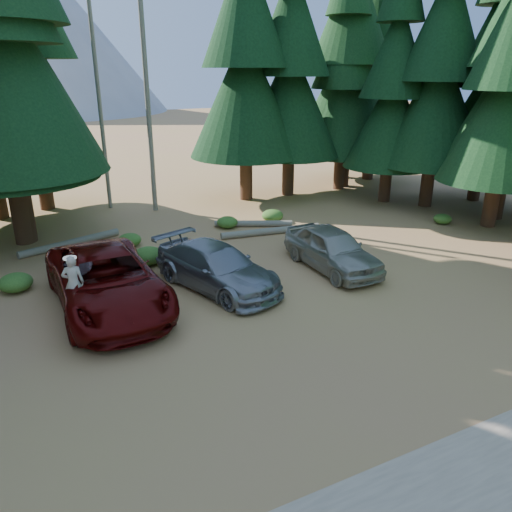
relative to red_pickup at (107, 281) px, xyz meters
The scene contains 19 objects.
ground 5.52m from the red_pickup, 49.11° to the right, with size 160.00×160.00×0.00m, color tan.
forest_belt_north 11.48m from the red_pickup, 71.85° to the left, with size 36.00×7.00×22.00m, color black, non-canonical shape.
snag_front 12.37m from the red_pickup, 67.18° to the left, with size 0.24×0.24×12.00m, color gray.
snag_back 12.80m from the red_pickup, 78.73° to the left, with size 0.20×0.20×10.00m, color gray.
mountain_peak 84.95m from the red_pickup, 89.33° to the left, with size 48.00×50.00×28.00m.
red_pickup is the anchor object (origin of this frame).
silver_minivan_center 3.52m from the red_pickup, ahead, with size 2.03×4.99×1.45m, color gray.
silver_minivan_right 7.91m from the red_pickup, ahead, with size 1.80×4.48×1.53m, color #A9A596.
frisbee_player 1.37m from the red_pickup, 142.01° to the right, with size 0.65×0.50×1.60m.
log_left 6.43m from the red_pickup, 92.77° to the left, with size 0.30×0.30×4.26m, color gray.
log_mid 9.42m from the red_pickup, 35.82° to the left, with size 0.29×0.29×3.57m, color gray.
log_right 8.88m from the red_pickup, 27.83° to the left, with size 0.29×0.29×4.57m, color gray.
shrub_far_left 3.64m from the red_pickup, 134.18° to the left, with size 1.07×1.07×0.59m, color #2E5D1B.
shrub_left 4.10m from the red_pickup, 104.07° to the left, with size 0.70×0.70×0.39m, color #2E5D1B.
shrub_center_left 3.69m from the red_pickup, 56.14° to the left, with size 1.16×1.16×0.64m, color #2E5D1B.
shrub_center_right 5.71m from the red_pickup, 70.75° to the left, with size 0.95×0.95×0.52m, color #2E5D1B.
shrub_right 8.77m from the red_pickup, 42.25° to the left, with size 0.95×0.95×0.52m, color #2E5D1B.
shrub_far_right 10.63m from the red_pickup, 33.67° to the left, with size 1.02×1.02×0.56m, color #2E5D1B.
shrub_edge_east 15.95m from the red_pickup, ahead, with size 0.83×0.83×0.46m, color #2E5D1B.
Camera 1 is at (-5.69, -10.22, 6.86)m, focal length 35.00 mm.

